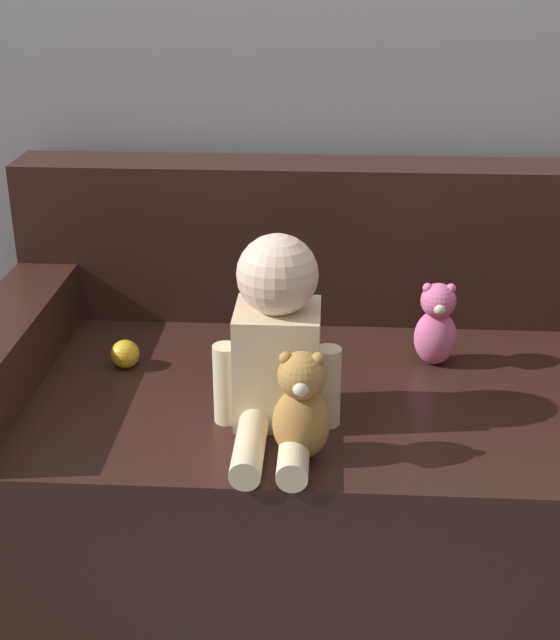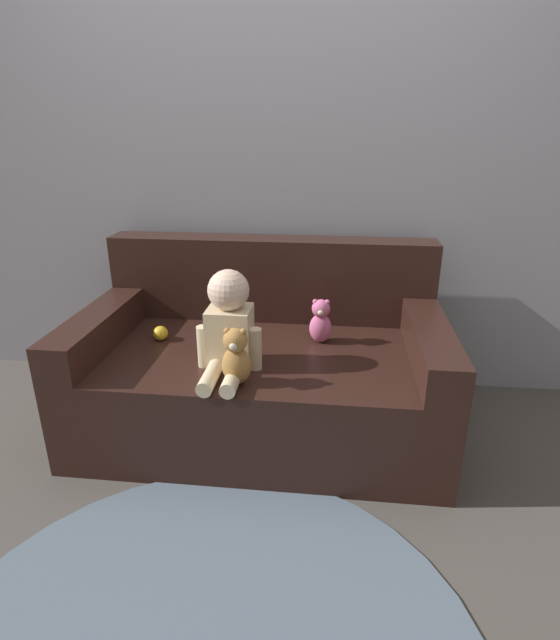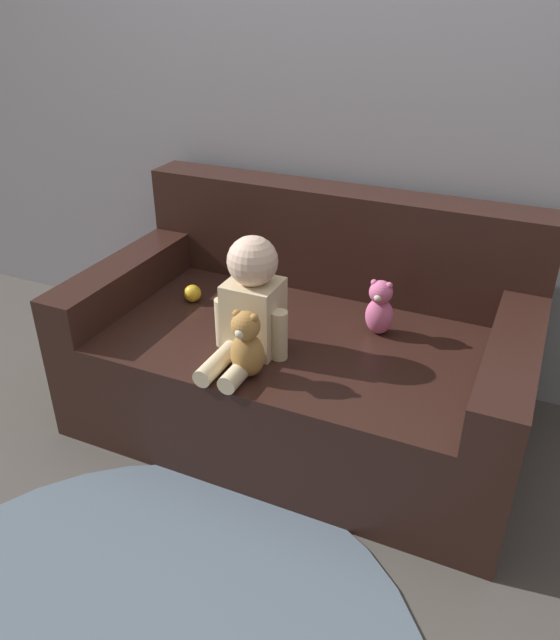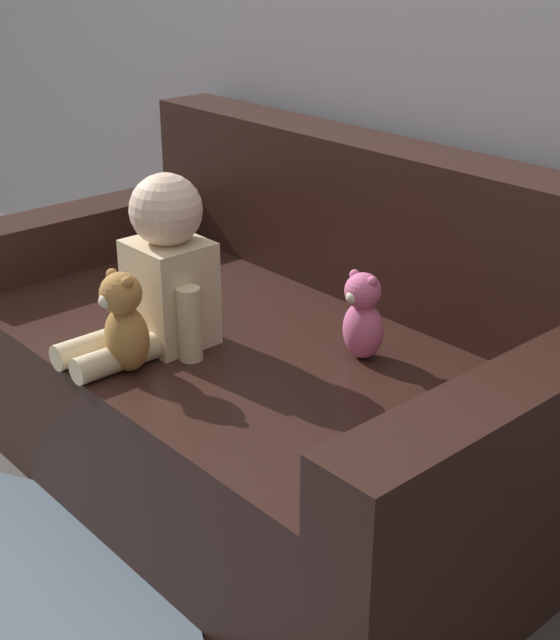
{
  "view_description": "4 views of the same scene",
  "coord_description": "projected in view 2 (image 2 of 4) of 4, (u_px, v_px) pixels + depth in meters",
  "views": [
    {
      "loc": [
        0.01,
        -1.87,
        1.39
      ],
      "look_at": [
        -0.09,
        -0.13,
        0.62
      ],
      "focal_mm": 50.0,
      "sensor_mm": 36.0,
      "label": 1
    },
    {
      "loc": [
        0.32,
        -2.04,
        1.36
      ],
      "look_at": [
        0.09,
        -0.03,
        0.57
      ],
      "focal_mm": 28.0,
      "sensor_mm": 36.0,
      "label": 2
    },
    {
      "loc": [
        0.75,
        -1.84,
        1.56
      ],
      "look_at": [
        -0.03,
        -0.12,
        0.51
      ],
      "focal_mm": 35.0,
      "sensor_mm": 36.0,
      "label": 3
    },
    {
      "loc": [
        1.52,
        -1.29,
        1.34
      ],
      "look_at": [
        0.11,
        -0.03,
        0.49
      ],
      "focal_mm": 50.0,
      "sensor_mm": 36.0,
      "label": 4
    }
  ],
  "objects": [
    {
      "name": "plush_toy_side",
      "position": [
        321.0,
        321.0,
        2.28
      ],
      "size": [
        0.1,
        0.1,
        0.21
      ],
      "color": "#DB6699",
      "rests_on": "couch"
    },
    {
      "name": "couch",
      "position": [
        263.0,
        367.0,
        2.37
      ],
      "size": [
        1.63,
        0.94,
        0.84
      ],
      "color": "black",
      "rests_on": "ground_plane"
    },
    {
      "name": "wall_back",
      "position": [
        275.0,
        138.0,
        2.46
      ],
      "size": [
        8.0,
        0.05,
        2.6
      ],
      "color": "#93939E",
      "rests_on": "ground_plane"
    },
    {
      "name": "ground_plane",
      "position": [
        262.0,
        425.0,
        2.42
      ],
      "size": [
        12.0,
        12.0,
        0.0
      ],
      "primitive_type": "plane",
      "color": "#4C4742"
    },
    {
      "name": "person_baby",
      "position": [
        229.0,
        327.0,
        2.02
      ],
      "size": [
        0.27,
        0.37,
        0.41
      ],
      "color": "beige",
      "rests_on": "couch"
    },
    {
      "name": "teddy_bear_brown",
      "position": [
        236.0,
        357.0,
        1.9
      ],
      "size": [
        0.11,
        0.11,
        0.24
      ],
      "color": "#AD7A3D",
      "rests_on": "couch"
    },
    {
      "name": "toy_ball",
      "position": [
        161.0,
        333.0,
        2.33
      ],
      "size": [
        0.07,
        0.07,
        0.07
      ],
      "color": "gold",
      "rests_on": "couch"
    }
  ]
}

